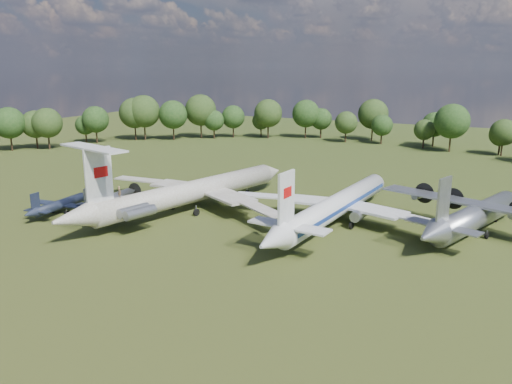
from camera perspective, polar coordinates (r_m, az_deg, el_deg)
The scene contains 7 objects.
ground at distance 84.97m, azimuth -3.64°, elevation -2.32°, with size 300.00×300.00×0.00m, color #234316.
il62_airliner at distance 86.06m, azimuth -7.24°, elevation -0.41°, with size 40.40×52.52×5.15m, color #B5B5B1, non-canonical shape.
tu104_jet at distance 78.78m, azimuth 9.25°, elevation -1.98°, with size 36.21×48.29×4.83m, color silver, non-canonical shape.
an12_transport at distance 80.20m, azimuth 23.81°, elevation -2.88°, with size 30.42×34.00×4.47m, color #95979C, non-canonical shape.
small_prop_west at distance 89.97m, azimuth -21.45°, elevation -1.57°, with size 11.97×16.32×2.39m, color black, non-canonical shape.
small_prop_northwest at distance 90.80m, azimuth -16.39°, elevation -1.02°, with size 11.84×16.14×2.37m, color #96989D, non-canonical shape.
person_on_il62 at distance 76.70m, azimuth -15.35°, elevation 0.04°, with size 0.64×0.42×1.75m, color #936F4B.
Camera 1 is at (41.59, -70.06, 24.12)m, focal length 35.00 mm.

